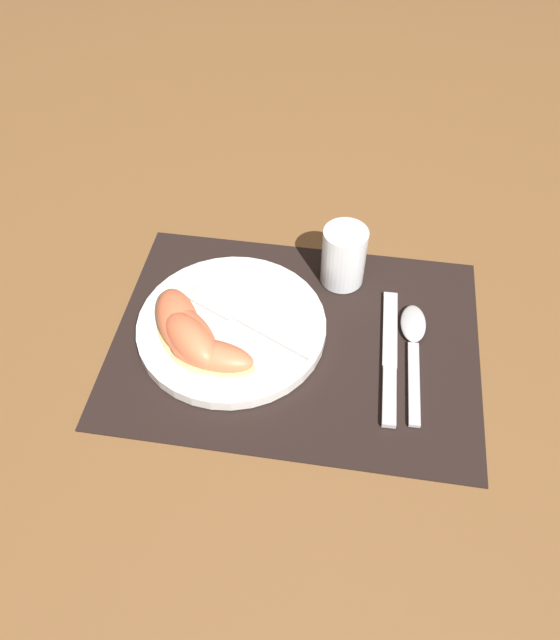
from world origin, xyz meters
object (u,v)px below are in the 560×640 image
Objects in this scene: juice_glass at (343,259)px; citrus_wedge_0 at (178,322)px; plate at (232,326)px; citrus_wedge_3 at (212,356)px; knife at (390,358)px; spoon at (413,339)px; fork at (240,317)px; citrus_wedge_2 at (191,341)px; citrus_wedge_1 at (191,333)px.

juice_glass reaches higher than citrus_wedge_0.
plate is 0.07m from citrus_wedge_3.
spoon is (0.03, 0.04, 0.00)m from knife.
citrus_wedge_3 is at bearing -97.62° from plate.
juice_glass is 0.15m from spoon.
fork is (-0.20, 0.02, 0.02)m from knife.
plate is 2.20× the size of citrus_wedge_3.
citrus_wedge_2 reaches higher than plate.
citrus_wedge_2 is (-0.25, -0.04, 0.03)m from knife.
knife is at bearing 13.26° from citrus_wedge_3.
spoon is 1.67× the size of citrus_wedge_3.
plate is at bearing -139.06° from juice_glass.
fork is 0.08m from citrus_wedge_2.
juice_glass reaches higher than plate.
juice_glass is 0.41× the size of knife.
juice_glass is at bearing 52.19° from citrus_wedge_3.
citrus_wedge_0 reaches higher than plate.
citrus_wedge_0 is at bearing 140.13° from citrus_wedge_3.
citrus_wedge_1 is at bearing 101.15° from citrus_wedge_2.
citrus_wedge_3 is at bearing -160.72° from spoon.
knife is (0.07, -0.13, -0.04)m from juice_glass.
knife is at bearing 4.90° from citrus_wedge_1.
spoon is 0.29m from citrus_wedge_2.
knife is at bearing -7.07° from fork.
fork is at bearing 50.54° from citrus_wedge_2.
citrus_wedge_3 reaches higher than fork.
citrus_wedge_0 reaches higher than spoon.
plate reaches higher than spoon.
citrus_wedge_2 reaches higher than citrus_wedge_1.
knife is 1.98× the size of citrus_wedge_2.
juice_glass reaches higher than spoon.
citrus_wedge_1 reaches higher than fork.
fork is at bearing 37.34° from plate.
citrus_wedge_1 is at bearing -138.71° from juice_glass.
citrus_wedge_3 is (0.05, -0.05, -0.00)m from citrus_wedge_0.
citrus_wedge_2 is (0.02, -0.03, 0.00)m from citrus_wedge_0.
juice_glass is at bearing 35.21° from citrus_wedge_0.
citrus_wedge_2 is at bearing -135.82° from juice_glass.
citrus_wedge_0 is 0.03m from citrus_wedge_1.
citrus_wedge_3 is at bearing -166.74° from knife.
citrus_wedge_2 is at bearing -78.85° from citrus_wedge_1.
citrus_wedge_3 is at bearing -27.42° from citrus_wedge_2.
citrus_wedge_2 is at bearing -165.75° from spoon.
spoon is 0.26m from citrus_wedge_3.
citrus_wedge_3 is (-0.14, -0.19, -0.01)m from juice_glass.
juice_glass is 0.81× the size of citrus_wedge_2.
spoon is 1.75× the size of citrus_wedge_2.
spoon reaches higher than knife.
citrus_wedge_2 reaches higher than fork.
fork is 0.08m from citrus_wedge_0.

